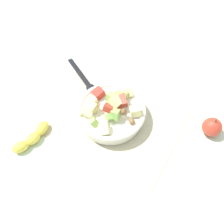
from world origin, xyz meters
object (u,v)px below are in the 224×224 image
whole_apple (212,127)px  serving_spoon (86,82)px  banana_whole (32,138)px  salad_bowl (112,112)px

whole_apple → serving_spoon: bearing=-176.6°
serving_spoon → whole_apple: 0.49m
banana_whole → whole_apple: bearing=33.4°
serving_spoon → banana_whole: (-0.01, -0.30, 0.01)m
salad_bowl → banana_whole: salad_bowl is taller
salad_bowl → serving_spoon: (-0.17, 0.09, -0.03)m
serving_spoon → salad_bowl: bearing=-28.5°
banana_whole → salad_bowl: bearing=48.3°
whole_apple → banana_whole: bearing=-146.6°
serving_spoon → banana_whole: 0.30m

